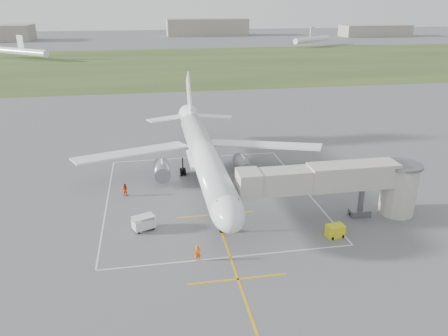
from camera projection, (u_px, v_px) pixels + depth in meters
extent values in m
plane|color=#5A5A5C|center=(205.00, 184.00, 65.13)|extent=(700.00, 700.00, 0.00)
cube|color=#314A20|center=(163.00, 64.00, 184.41)|extent=(700.00, 120.00, 0.02)
cube|color=#E8A40D|center=(210.00, 198.00, 60.54)|extent=(0.25, 60.00, 0.01)
cube|color=#E8A40D|center=(238.00, 279.00, 43.11)|extent=(10.00, 0.25, 0.01)
cube|color=#E8A40D|center=(216.00, 215.00, 55.95)|extent=(10.00, 0.25, 0.01)
cube|color=silver|center=(196.00, 157.00, 76.14)|extent=(28.00, 0.20, 0.01)
cube|color=silver|center=(230.00, 257.00, 46.78)|extent=(28.00, 0.20, 0.01)
cube|color=silver|center=(107.00, 203.00, 59.17)|extent=(0.20, 32.00, 0.01)
cube|color=silver|center=(304.00, 188.00, 63.75)|extent=(0.20, 32.00, 0.01)
cylinder|color=white|center=(205.00, 156.00, 63.50)|extent=(3.80, 36.00, 3.80)
ellipsoid|color=white|center=(227.00, 211.00, 46.98)|extent=(3.80, 7.22, 3.80)
cube|color=black|center=(229.00, 206.00, 45.78)|extent=(2.40, 1.60, 0.99)
cone|color=white|center=(190.00, 118.00, 82.16)|extent=(3.80, 6.00, 3.80)
cube|color=white|center=(264.00, 145.00, 71.03)|extent=(17.93, 11.24, 1.23)
cube|color=white|center=(132.00, 152.00, 67.60)|extent=(17.93, 11.24, 1.23)
cube|color=white|center=(202.00, 159.00, 66.81)|extent=(4.20, 8.00, 0.50)
cube|color=white|center=(189.00, 95.00, 81.25)|extent=(0.30, 7.89, 8.65)
cube|color=white|center=(191.00, 113.00, 80.32)|extent=(0.35, 5.00, 1.20)
cube|color=white|center=(212.00, 116.00, 82.50)|extent=(7.85, 5.03, 0.20)
cube|color=white|center=(168.00, 118.00, 81.13)|extent=(7.85, 5.03, 0.20)
cylinder|color=gray|center=(242.00, 164.00, 67.75)|extent=(2.30, 4.20, 2.30)
cube|color=white|center=(243.00, 160.00, 67.18)|extent=(0.25, 2.40, 1.20)
cylinder|color=gray|center=(162.00, 169.00, 65.72)|extent=(2.30, 4.20, 2.30)
cube|color=white|center=(162.00, 165.00, 65.16)|extent=(0.25, 2.40, 1.20)
cylinder|color=black|center=(222.00, 222.00, 51.35)|extent=(0.18, 0.18, 2.60)
cylinder|color=black|center=(221.00, 229.00, 51.66)|extent=(0.28, 0.80, 0.80)
cylinder|color=black|center=(223.00, 229.00, 51.70)|extent=(0.28, 0.80, 0.80)
cylinder|color=black|center=(219.00, 164.00, 69.23)|extent=(0.22, 0.22, 2.80)
cylinder|color=black|center=(218.00, 170.00, 69.19)|extent=(0.32, 0.96, 0.96)
cylinder|color=black|center=(221.00, 170.00, 69.28)|extent=(0.32, 0.96, 0.96)
cylinder|color=black|center=(217.00, 169.00, 69.83)|extent=(0.32, 0.96, 0.96)
cylinder|color=black|center=(221.00, 168.00, 69.93)|extent=(0.32, 0.96, 0.96)
cylinder|color=black|center=(183.00, 166.00, 68.28)|extent=(0.22, 0.22, 2.80)
cylinder|color=black|center=(181.00, 173.00, 68.24)|extent=(0.32, 0.96, 0.96)
cylinder|color=black|center=(185.00, 172.00, 68.34)|extent=(0.32, 0.96, 0.96)
cylinder|color=black|center=(181.00, 171.00, 68.89)|extent=(0.32, 0.96, 0.96)
cylinder|color=black|center=(185.00, 171.00, 68.98)|extent=(0.32, 0.96, 0.96)
cube|color=#ABA69A|center=(284.00, 181.00, 51.98)|extent=(11.09, 2.90, 2.80)
cube|color=#ABA69A|center=(353.00, 175.00, 53.37)|extent=(11.09, 3.10, 3.00)
cube|color=#ABA69A|center=(249.00, 183.00, 51.27)|extent=(2.60, 3.40, 3.00)
cylinder|color=slate|center=(361.00, 201.00, 54.93)|extent=(0.70, 0.70, 4.20)
cube|color=slate|center=(359.00, 213.00, 55.52)|extent=(2.60, 1.40, 0.90)
cylinder|color=#ABA69A|center=(399.00, 190.00, 55.34)|extent=(4.40, 4.40, 6.40)
cylinder|color=slate|center=(403.00, 165.00, 54.11)|extent=(5.00, 5.00, 0.30)
cylinder|color=black|center=(352.00, 214.00, 55.40)|extent=(0.70, 0.30, 0.70)
cylinder|color=black|center=(367.00, 213.00, 55.72)|extent=(0.70, 0.30, 0.70)
cube|color=yellow|center=(335.00, 231.00, 50.57)|extent=(2.17, 1.59, 1.49)
cylinder|color=black|center=(332.00, 238.00, 50.06)|extent=(0.27, 0.46, 0.44)
cylinder|color=black|center=(343.00, 236.00, 50.49)|extent=(0.27, 0.46, 0.44)
cube|color=silver|center=(144.00, 223.00, 52.02)|extent=(2.95, 2.36, 1.13)
cube|color=silver|center=(143.00, 217.00, 51.71)|extent=(2.95, 2.36, 0.08)
cylinder|color=black|center=(137.00, 226.00, 50.96)|extent=(0.08, 0.08, 1.33)
cylinder|color=black|center=(154.00, 222.00, 51.96)|extent=(0.08, 0.08, 1.33)
cylinder|color=black|center=(134.00, 222.00, 51.94)|extent=(0.08, 0.08, 1.33)
cylinder|color=black|center=(150.00, 218.00, 52.94)|extent=(0.08, 0.08, 1.33)
cylinder|color=black|center=(139.00, 232.00, 51.37)|extent=(0.32, 0.45, 0.41)
cylinder|color=black|center=(153.00, 228.00, 52.26)|extent=(0.32, 0.45, 0.41)
cylinder|color=black|center=(135.00, 228.00, 52.27)|extent=(0.32, 0.45, 0.41)
cylinder|color=black|center=(150.00, 224.00, 53.16)|extent=(0.32, 0.45, 0.41)
imported|color=#FF6908|center=(198.00, 253.00, 45.86)|extent=(0.70, 0.49, 1.85)
imported|color=red|center=(125.00, 190.00, 61.11)|extent=(1.06, 0.93, 1.82)
cube|color=gray|center=(207.00, 27.00, 326.41)|extent=(60.00, 20.00, 12.00)
cube|color=gray|center=(375.00, 31.00, 319.23)|extent=(50.00, 18.00, 8.00)
cylinder|color=white|center=(22.00, 52.00, 196.71)|extent=(26.88, 22.62, 3.20)
cube|color=white|center=(20.00, 41.00, 195.08)|extent=(3.30, 2.75, 5.50)
cylinder|color=white|center=(312.00, 40.00, 254.43)|extent=(28.10, 20.89, 3.20)
cube|color=white|center=(312.00, 32.00, 252.80)|extent=(3.46, 2.53, 5.50)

